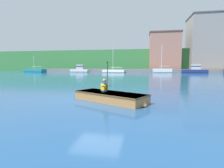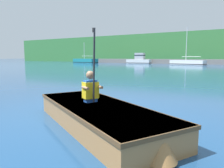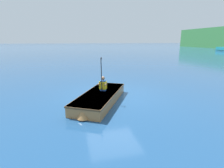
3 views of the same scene
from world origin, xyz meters
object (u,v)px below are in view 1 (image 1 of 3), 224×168
object	(u,v)px
moored_boat_dock_east_inner	(80,70)
moored_boat_dock_east_end	(162,71)
rowboat_foreground	(111,96)
person_paddler	(105,86)
moored_boat_dock_center_near	(114,71)
moored_boat_dock_center_far	(195,70)
moored_boat_dock_west_inner	(35,71)

from	to	relation	value
moored_boat_dock_east_inner	moored_boat_dock_east_end	distance (m)	21.65
moored_boat_dock_east_end	rowboat_foreground	size ratio (longest dim) A/B	1.80
person_paddler	moored_boat_dock_center_near	bearing A→B (deg)	99.19
moored_boat_dock_center_far	rowboat_foreground	bearing A→B (deg)	-110.00
moored_boat_dock_east_inner	moored_boat_dock_center_near	bearing A→B (deg)	-10.43
moored_boat_dock_west_inner	moored_boat_dock_east_inner	bearing A→B (deg)	9.47
rowboat_foreground	moored_boat_dock_west_inner	bearing A→B (deg)	128.42
moored_boat_dock_center_far	rowboat_foreground	distance (m)	38.64
moored_boat_dock_west_inner	moored_boat_dock_center_near	distance (m)	21.87
moored_boat_dock_west_inner	moored_boat_dock_center_far	size ratio (longest dim) A/B	1.10
moored_boat_dock_east_inner	rowboat_foreground	bearing A→B (deg)	-66.93
moored_boat_dock_center_near	rowboat_foreground	size ratio (longest dim) A/B	1.70
moored_boat_dock_east_end	moored_boat_dock_center_near	bearing A→B (deg)	-173.44
moored_boat_dock_west_inner	moored_boat_dock_east_end	bearing A→B (deg)	2.67
moored_boat_dock_west_inner	person_paddler	xyz separation A→B (m)	(27.56, -35.00, 0.26)
moored_boat_dock_center_near	person_paddler	xyz separation A→B (m)	(5.69, -35.21, 0.33)
moored_boat_dock_west_inner	moored_boat_dock_east_inner	world-z (taller)	moored_boat_dock_west_inner
moored_boat_dock_center_near	moored_boat_dock_east_inner	world-z (taller)	moored_boat_dock_center_near
moored_boat_dock_east_end	person_paddler	world-z (taller)	moored_boat_dock_east_end
person_paddler	rowboat_foreground	bearing A→B (deg)	-28.73
moored_boat_dock_center_far	person_paddler	xyz separation A→B (m)	(-13.56, -36.11, -0.02)
moored_boat_dock_east_inner	person_paddler	size ratio (longest dim) A/B	3.41
moored_boat_dock_center_far	moored_boat_dock_west_inner	bearing A→B (deg)	-178.45
moored_boat_dock_east_end	moored_boat_dock_east_inner	bearing A→B (deg)	178.83
rowboat_foreground	person_paddler	xyz separation A→B (m)	(-0.35, 0.19, 0.47)
moored_boat_dock_west_inner	moored_boat_dock_center_near	bearing A→B (deg)	0.54
rowboat_foreground	moored_boat_dock_east_end	bearing A→B (deg)	81.03
moored_boat_dock_east_inner	moored_boat_dock_center_far	bearing A→B (deg)	-1.77
moored_boat_dock_center_near	moored_boat_dock_west_inner	bearing A→B (deg)	-179.46
moored_boat_dock_center_near	moored_boat_dock_center_far	bearing A→B (deg)	2.69
moored_boat_dock_center_far	moored_boat_dock_center_near	bearing A→B (deg)	-177.31
moored_boat_dock_west_inner	person_paddler	distance (m)	44.55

